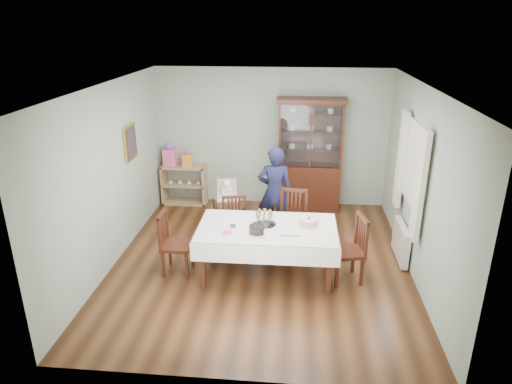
# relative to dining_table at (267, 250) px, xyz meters

# --- Properties ---
(floor) EXTENTS (5.00, 5.00, 0.00)m
(floor) POSITION_rel_dining_table_xyz_m (-0.12, 0.34, -0.38)
(floor) COLOR #593319
(floor) RESTS_ON ground
(room_shell) EXTENTS (5.00, 5.00, 5.00)m
(room_shell) POSITION_rel_dining_table_xyz_m (-0.12, 0.87, 1.32)
(room_shell) COLOR #9EAA99
(room_shell) RESTS_ON floor
(dining_table) EXTENTS (2.01, 1.16, 0.76)m
(dining_table) POSITION_rel_dining_table_xyz_m (0.00, 0.00, 0.00)
(dining_table) COLOR #461D11
(dining_table) RESTS_ON floor
(china_cabinet) EXTENTS (1.30, 0.48, 2.18)m
(china_cabinet) POSITION_rel_dining_table_xyz_m (0.63, 2.59, 0.74)
(china_cabinet) COLOR #461D11
(china_cabinet) RESTS_ON floor
(sideboard) EXTENTS (0.90, 0.38, 0.80)m
(sideboard) POSITION_rel_dining_table_xyz_m (-1.87, 2.62, 0.02)
(sideboard) COLOR tan
(sideboard) RESTS_ON floor
(picture_frame) EXTENTS (0.04, 0.48, 0.58)m
(picture_frame) POSITION_rel_dining_table_xyz_m (-2.34, 1.14, 1.27)
(picture_frame) COLOR gold
(picture_frame) RESTS_ON room_shell
(window) EXTENTS (0.04, 1.02, 1.22)m
(window) POSITION_rel_dining_table_xyz_m (2.10, 0.64, 1.17)
(window) COLOR white
(window) RESTS_ON room_shell
(curtain_left) EXTENTS (0.07, 0.30, 1.55)m
(curtain_left) POSITION_rel_dining_table_xyz_m (2.04, 0.02, 1.07)
(curtain_left) COLOR silver
(curtain_left) RESTS_ON room_shell
(curtain_right) EXTENTS (0.07, 0.30, 1.55)m
(curtain_right) POSITION_rel_dining_table_xyz_m (2.04, 1.26, 1.07)
(curtain_right) COLOR silver
(curtain_right) RESTS_ON room_shell
(radiator) EXTENTS (0.10, 0.80, 0.55)m
(radiator) POSITION_rel_dining_table_xyz_m (2.04, 0.64, -0.08)
(radiator) COLOR white
(radiator) RESTS_ON floor
(chair_far_left) EXTENTS (0.47, 0.47, 0.89)m
(chair_far_left) POSITION_rel_dining_table_xyz_m (-0.57, 0.67, -0.12)
(chair_far_left) COLOR #461D11
(chair_far_left) RESTS_ON floor
(chair_far_right) EXTENTS (0.53, 0.53, 1.02)m
(chair_far_right) POSITION_rel_dining_table_xyz_m (0.33, 0.72, -0.08)
(chair_far_right) COLOR #461D11
(chair_far_right) RESTS_ON floor
(chair_end_left) EXTENTS (0.43, 0.43, 0.95)m
(chair_end_left) POSITION_rel_dining_table_xyz_m (-1.34, -0.07, -0.10)
(chair_end_left) COLOR #461D11
(chair_end_left) RESTS_ON floor
(chair_end_right) EXTENTS (0.54, 0.54, 0.99)m
(chair_end_right) POSITION_rel_dining_table_xyz_m (1.15, -0.06, -0.09)
(chair_end_right) COLOR #461D11
(chair_end_right) RESTS_ON floor
(woman) EXTENTS (0.59, 0.40, 1.59)m
(woman) POSITION_rel_dining_table_xyz_m (0.03, 1.31, 0.41)
(woman) COLOR black
(woman) RESTS_ON floor
(high_chair) EXTENTS (0.53, 0.53, 1.02)m
(high_chair) POSITION_rel_dining_table_xyz_m (-0.77, 1.24, 0.01)
(high_chair) COLOR black
(high_chair) RESTS_ON floor
(champagne_tray) EXTENTS (0.35, 0.35, 0.21)m
(champagne_tray) POSITION_rel_dining_table_xyz_m (-0.05, 0.06, 0.44)
(champagne_tray) COLOR silver
(champagne_tray) RESTS_ON dining_table
(birthday_cake) EXTENTS (0.30, 0.30, 0.21)m
(birthday_cake) POSITION_rel_dining_table_xyz_m (0.59, 0.09, 0.43)
(birthday_cake) COLOR white
(birthday_cake) RESTS_ON dining_table
(plate_stack_dark) EXTENTS (0.28, 0.28, 0.11)m
(plate_stack_dark) POSITION_rel_dining_table_xyz_m (-0.13, -0.20, 0.43)
(plate_stack_dark) COLOR black
(plate_stack_dark) RESTS_ON dining_table
(plate_stack_white) EXTENTS (0.19, 0.19, 0.08)m
(plate_stack_white) POSITION_rel_dining_table_xyz_m (0.07, -0.31, 0.42)
(plate_stack_white) COLOR white
(plate_stack_white) RESTS_ON dining_table
(napkin_stack) EXTENTS (0.13, 0.13, 0.02)m
(napkin_stack) POSITION_rel_dining_table_xyz_m (-0.55, -0.25, 0.38)
(napkin_stack) COLOR #EF5890
(napkin_stack) RESTS_ON dining_table
(cutlery) EXTENTS (0.13, 0.16, 0.01)m
(cutlery) POSITION_rel_dining_table_xyz_m (-0.53, -0.02, 0.38)
(cutlery) COLOR silver
(cutlery) RESTS_ON dining_table
(cake_knife) EXTENTS (0.27, 0.04, 0.01)m
(cake_knife) POSITION_rel_dining_table_xyz_m (0.33, -0.26, 0.38)
(cake_knife) COLOR silver
(cake_knife) RESTS_ON dining_table
(gift_bag_pink) EXTENTS (0.25, 0.16, 0.46)m
(gift_bag_pink) POSITION_rel_dining_table_xyz_m (-2.12, 2.60, 0.62)
(gift_bag_pink) COLOR #EF5890
(gift_bag_pink) RESTS_ON sideboard
(gift_bag_orange) EXTENTS (0.21, 0.17, 0.35)m
(gift_bag_orange) POSITION_rel_dining_table_xyz_m (-1.78, 2.60, 0.57)
(gift_bag_orange) COLOR orange
(gift_bag_orange) RESTS_ON sideboard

